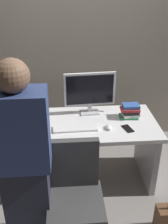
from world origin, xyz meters
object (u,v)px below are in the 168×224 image
at_px(cup_near_keyboard, 35,123).
at_px(cell_phone, 128,129).
at_px(office_chair, 75,202).
at_px(keyboard, 75,128).
at_px(desk, 84,141).
at_px(monitor, 90,91).
at_px(mouse, 109,127).
at_px(book_stack, 130,111).
at_px(person_at_desk, 24,167).

height_order(cup_near_keyboard, cell_phone, cup_near_keyboard).
xyz_separation_m(office_chair, keyboard, (0.04, 0.65, 0.31)).
distance_m(desk, monitor, 0.53).
xyz_separation_m(monitor, keyboard, (-0.17, -0.33, -0.25)).
height_order(desk, cup_near_keyboard, cup_near_keyboard).
distance_m(keyboard, mouse, 0.33).
xyz_separation_m(desk, monitor, (0.08, 0.21, 0.48)).
height_order(office_chair, mouse, office_chair).
distance_m(mouse, cup_near_keyboard, 0.72).
distance_m(office_chair, cell_phone, 0.88).
bearing_deg(cell_phone, desk, 143.59).
xyz_separation_m(monitor, book_stack, (0.41, -0.13, -0.19)).
bearing_deg(desk, cup_near_keyboard, -172.85).
height_order(monitor, keyboard, monitor).
bearing_deg(book_stack, cup_near_keyboard, -171.60).
bearing_deg(person_at_desk, desk, 58.39).
distance_m(person_at_desk, cell_phone, 1.13).
bearing_deg(mouse, cup_near_keyboard, 174.13).
distance_m(person_at_desk, keyboard, 0.80).
height_order(book_stack, cell_phone, book_stack).
distance_m(office_chair, monitor, 1.15).
bearing_deg(person_at_desk, cup_near_keyboard, 88.85).
relative_size(person_at_desk, mouse, 16.39).
height_order(monitor, cell_phone, monitor).
distance_m(book_stack, cell_phone, 0.26).
bearing_deg(monitor, person_at_desk, -119.54).
bearing_deg(cup_near_keyboard, monitor, 26.03).
bearing_deg(mouse, keyboard, 177.47).
bearing_deg(cell_phone, office_chair, -147.89).
height_order(mouse, cup_near_keyboard, cup_near_keyboard).
distance_m(monitor, cell_phone, 0.56).
relative_size(person_at_desk, keyboard, 3.81).
relative_size(desk, office_chair, 1.60).
xyz_separation_m(monitor, mouse, (0.15, -0.35, -0.24)).
bearing_deg(desk, person_at_desk, -121.61).
relative_size(mouse, book_stack, 0.47).
distance_m(cup_near_keyboard, book_stack, 0.99).
xyz_separation_m(office_chair, cup_near_keyboard, (-0.35, 0.71, 0.35)).
xyz_separation_m(keyboard, cup_near_keyboard, (-0.39, 0.06, 0.04)).
bearing_deg(person_at_desk, keyboard, 59.36).
relative_size(keyboard, mouse, 4.30).
height_order(desk, office_chair, office_chair).
height_order(office_chair, book_stack, office_chair).
bearing_deg(keyboard, desk, 51.70).
relative_size(book_stack, cell_phone, 1.49).
relative_size(office_chair, monitor, 1.74).
distance_m(keyboard, cell_phone, 0.51).
height_order(keyboard, mouse, mouse).
bearing_deg(cup_near_keyboard, office_chair, -63.56).
bearing_deg(office_chair, person_at_desk, -174.99).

